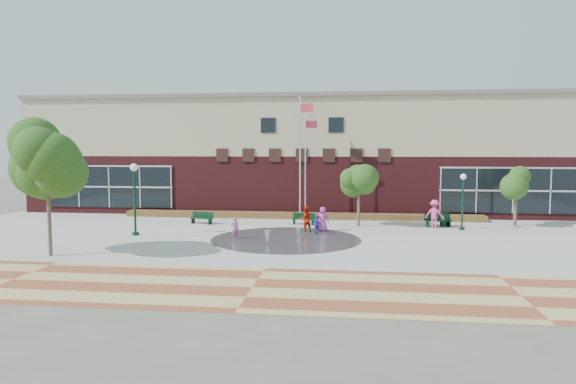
# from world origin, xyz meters

# --- Properties ---
(ground) EXTENTS (120.00, 120.00, 0.00)m
(ground) POSITION_xyz_m (0.00, 0.00, 0.00)
(ground) COLOR #666056
(ground) RESTS_ON ground
(plaza_concrete) EXTENTS (46.00, 18.00, 0.01)m
(plaza_concrete) POSITION_xyz_m (0.00, 4.00, 0.00)
(plaza_concrete) COLOR #A8A8A0
(plaza_concrete) RESTS_ON ground
(paver_band) EXTENTS (46.00, 6.00, 0.01)m
(paver_band) POSITION_xyz_m (0.00, -7.00, 0.00)
(paver_band) COLOR brown
(paver_band) RESTS_ON ground
(splash_pad) EXTENTS (8.40, 8.40, 0.01)m
(splash_pad) POSITION_xyz_m (0.00, 3.00, 0.00)
(splash_pad) COLOR #383A3D
(splash_pad) RESTS_ON ground
(library_building) EXTENTS (44.40, 10.40, 9.20)m
(library_building) POSITION_xyz_m (0.00, 17.48, 4.64)
(library_building) COLOR #531A1E
(library_building) RESTS_ON ground
(flower_bed) EXTENTS (26.00, 1.20, 0.40)m
(flower_bed) POSITION_xyz_m (0.00, 11.60, 0.00)
(flower_bed) COLOR #A53322
(flower_bed) RESTS_ON ground
(flagpole_left) EXTENTS (0.86, 0.20, 7.40)m
(flagpole_left) POSITION_xyz_m (0.49, 10.44, 4.12)
(flagpole_left) COLOR silver
(flagpole_left) RESTS_ON ground
(flagpole_right) EXTENTS (1.00, 0.48, 8.73)m
(flagpole_right) POSITION_xyz_m (0.07, 10.98, 4.88)
(flagpole_right) COLOR silver
(flagpole_right) RESTS_ON ground
(lamp_left) EXTENTS (0.45, 0.45, 4.23)m
(lamp_left) POSITION_xyz_m (-8.96, 3.31, 2.63)
(lamp_left) COLOR black
(lamp_left) RESTS_ON ground
(lamp_right) EXTENTS (0.37, 0.37, 3.54)m
(lamp_right) POSITION_xyz_m (10.53, 7.56, 2.20)
(lamp_right) COLOR black
(lamp_right) RESTS_ON ground
(bench_left) EXTENTS (1.69, 0.89, 0.82)m
(bench_left) POSITION_xyz_m (-6.38, 8.16, 0.26)
(bench_left) COLOR black
(bench_left) RESTS_ON ground
(bench_mid) EXTENTS (1.60, 0.74, 0.78)m
(bench_mid) POSITION_xyz_m (0.48, 8.63, 0.25)
(bench_mid) COLOR black
(bench_mid) RESTS_ON ground
(bench_right) EXTENTS (1.79, 0.85, 0.87)m
(bench_right) POSITION_xyz_m (9.27, 8.66, 0.28)
(bench_right) COLOR black
(bench_right) RESTS_ON ground
(trash_can) EXTENTS (0.56, 0.56, 0.91)m
(trash_can) POSITION_xyz_m (9.68, 8.99, 0.46)
(trash_can) COLOR black
(trash_can) RESTS_ON ground
(tree_big_left) EXTENTS (4.15, 4.15, 6.64)m
(tree_big_left) POSITION_xyz_m (-10.58, -2.72, 4.74)
(tree_big_left) COLOR #4A3E30
(tree_big_left) RESTS_ON ground
(tree_mid) EXTENTS (2.55, 2.55, 4.30)m
(tree_mid) POSITION_xyz_m (4.12, 8.35, 3.13)
(tree_mid) COLOR #4A3E30
(tree_mid) RESTS_ON ground
(tree_small_right) EXTENTS (2.42, 2.42, 4.13)m
(tree_small_right) POSITION_xyz_m (14.32, 9.64, 3.01)
(tree_small_right) COLOR #4A3E30
(tree_small_right) RESTS_ON ground
(water_jet_a) EXTENTS (0.35, 0.35, 0.68)m
(water_jet_a) POSITION_xyz_m (-0.84, 1.70, 0.00)
(water_jet_a) COLOR white
(water_jet_a) RESTS_ON ground
(water_jet_b) EXTENTS (0.21, 0.21, 0.47)m
(water_jet_b) POSITION_xyz_m (0.58, 4.03, 0.00)
(water_jet_b) COLOR white
(water_jet_b) RESTS_ON ground
(child_splash) EXTENTS (0.51, 0.41, 1.23)m
(child_splash) POSITION_xyz_m (-2.90, 2.87, 0.62)
(child_splash) COLOR #D559AA
(child_splash) RESTS_ON ground
(adult_red) EXTENTS (0.94, 0.84, 1.59)m
(adult_red) POSITION_xyz_m (0.89, 5.61, 0.80)
(adult_red) COLOR red
(adult_red) RESTS_ON ground
(adult_pink) EXTENTS (0.79, 0.55, 1.54)m
(adult_pink) POSITION_xyz_m (1.92, 5.98, 0.77)
(adult_pink) COLOR #C842A3
(adult_pink) RESTS_ON ground
(child_blue) EXTENTS (0.69, 0.64, 1.14)m
(child_blue) POSITION_xyz_m (1.63, 4.81, 0.57)
(child_blue) COLOR #3132AA
(child_blue) RESTS_ON ground
(person_bench) EXTENTS (1.36, 1.11, 1.83)m
(person_bench) POSITION_xyz_m (8.94, 8.13, 0.92)
(person_bench) COLOR #EC4193
(person_bench) RESTS_ON ground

